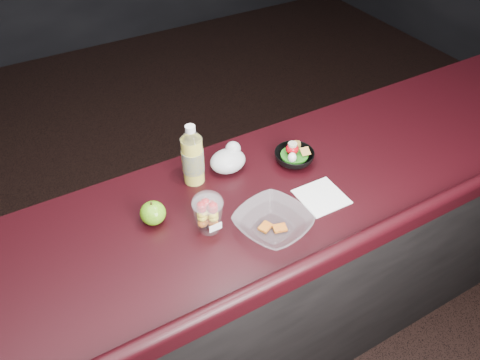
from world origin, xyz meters
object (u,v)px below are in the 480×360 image
snack_bowl (294,156)px  green_apple (153,213)px  lemonade_bottle (193,159)px  fruit_cup (208,212)px  takeout_bowl (273,223)px

snack_bowl → green_apple: bearing=-177.3°
lemonade_bottle → green_apple: size_ratio=2.70×
green_apple → snack_bowl: green_apple is taller
lemonade_bottle → fruit_cup: size_ratio=1.66×
takeout_bowl → green_apple: bearing=145.0°
green_apple → takeout_bowl: bearing=-35.0°
lemonade_bottle → snack_bowl: size_ratio=1.23×
lemonade_bottle → snack_bowl: (0.38, -0.10, -0.07)m
snack_bowl → fruit_cup: bearing=-161.6°
lemonade_bottle → fruit_cup: bearing=-104.4°
takeout_bowl → snack_bowl: bearing=44.6°
lemonade_bottle → takeout_bowl: (0.12, -0.36, -0.07)m
green_apple → fruit_cup: bearing=-39.0°
lemonade_bottle → takeout_bowl: size_ratio=0.83×
snack_bowl → takeout_bowl: bearing=-135.4°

